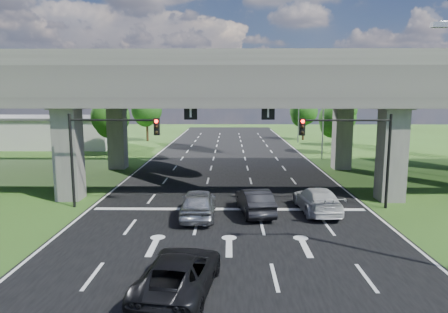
{
  "coord_description": "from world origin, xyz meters",
  "views": [
    {
      "loc": [
        0.01,
        -20.84,
        7.09
      ],
      "look_at": [
        -0.38,
        7.58,
        2.77
      ],
      "focal_mm": 32.0,
      "sensor_mm": 36.0,
      "label": 1
    }
  ],
  "objects_px": {
    "signal_left": "(105,143)",
    "streetlight_beyond": "(296,104)",
    "car_white": "(317,200)",
    "car_dark": "(255,201)",
    "car_silver": "(198,203)",
    "car_trailing": "(179,273)",
    "streetlight_far": "(320,107)",
    "signal_right": "(355,143)"
  },
  "relations": [
    {
      "from": "signal_right",
      "to": "car_white",
      "type": "relative_size",
      "value": 1.15
    },
    {
      "from": "signal_right",
      "to": "streetlight_far",
      "type": "height_order",
      "value": "streetlight_far"
    },
    {
      "from": "streetlight_far",
      "to": "car_dark",
      "type": "height_order",
      "value": "streetlight_far"
    },
    {
      "from": "signal_right",
      "to": "car_silver",
      "type": "bearing_deg",
      "value": -167.49
    },
    {
      "from": "signal_left",
      "to": "car_silver",
      "type": "bearing_deg",
      "value": -19.51
    },
    {
      "from": "streetlight_far",
      "to": "car_silver",
      "type": "height_order",
      "value": "streetlight_far"
    },
    {
      "from": "car_silver",
      "to": "car_trailing",
      "type": "relative_size",
      "value": 0.94
    },
    {
      "from": "signal_right",
      "to": "car_trailing",
      "type": "distance_m",
      "value": 15.18
    },
    {
      "from": "car_dark",
      "to": "car_white",
      "type": "relative_size",
      "value": 0.9
    },
    {
      "from": "signal_left",
      "to": "car_silver",
      "type": "xyz_separation_m",
      "value": [
        6.02,
        -2.13,
        -3.31
      ]
    },
    {
      "from": "car_dark",
      "to": "car_white",
      "type": "height_order",
      "value": "car_dark"
    },
    {
      "from": "car_silver",
      "to": "car_white",
      "type": "relative_size",
      "value": 0.95
    },
    {
      "from": "streetlight_beyond",
      "to": "streetlight_far",
      "type": "bearing_deg",
      "value": -90.0
    },
    {
      "from": "car_dark",
      "to": "car_trailing",
      "type": "distance_m",
      "value": 10.41
    },
    {
      "from": "signal_right",
      "to": "streetlight_beyond",
      "type": "distance_m",
      "value": 36.17
    },
    {
      "from": "signal_right",
      "to": "car_trailing",
      "type": "xyz_separation_m",
      "value": [
        -9.62,
        -11.23,
        -3.43
      ]
    },
    {
      "from": "car_silver",
      "to": "signal_right",
      "type": "bearing_deg",
      "value": -167.85
    },
    {
      "from": "car_white",
      "to": "streetlight_far",
      "type": "bearing_deg",
      "value": -105.95
    },
    {
      "from": "signal_right",
      "to": "car_trailing",
      "type": "bearing_deg",
      "value": -130.6
    },
    {
      "from": "car_white",
      "to": "car_trailing",
      "type": "xyz_separation_m",
      "value": [
        -7.2,
        -10.28,
        -0.02
      ]
    },
    {
      "from": "streetlight_far",
      "to": "car_trailing",
      "type": "relative_size",
      "value": 1.9
    },
    {
      "from": "signal_left",
      "to": "streetlight_far",
      "type": "distance_m",
      "value": 26.95
    },
    {
      "from": "streetlight_beyond",
      "to": "signal_left",
      "type": "bearing_deg",
      "value": -116.43
    },
    {
      "from": "signal_right",
      "to": "signal_left",
      "type": "xyz_separation_m",
      "value": [
        -15.65,
        0.0,
        0.0
      ]
    },
    {
      "from": "streetlight_beyond",
      "to": "car_white",
      "type": "xyz_separation_m",
      "value": [
        -4.7,
        -37.0,
        -5.06
      ]
    },
    {
      "from": "signal_right",
      "to": "streetlight_beyond",
      "type": "relative_size",
      "value": 0.6
    },
    {
      "from": "streetlight_far",
      "to": "car_dark",
      "type": "bearing_deg",
      "value": -111.74
    },
    {
      "from": "signal_right",
      "to": "car_silver",
      "type": "distance_m",
      "value": 10.4
    },
    {
      "from": "streetlight_far",
      "to": "streetlight_beyond",
      "type": "height_order",
      "value": "same"
    },
    {
      "from": "car_dark",
      "to": "car_white",
      "type": "xyz_separation_m",
      "value": [
        3.85,
        0.42,
        -0.02
      ]
    },
    {
      "from": "signal_right",
      "to": "car_dark",
      "type": "relative_size",
      "value": 1.28
    },
    {
      "from": "signal_left",
      "to": "streetlight_beyond",
      "type": "distance_m",
      "value": 40.3
    },
    {
      "from": "signal_left",
      "to": "streetlight_beyond",
      "type": "bearing_deg",
      "value": 63.57
    },
    {
      "from": "signal_left",
      "to": "car_silver",
      "type": "distance_m",
      "value": 7.2
    },
    {
      "from": "car_silver",
      "to": "car_dark",
      "type": "bearing_deg",
      "value": -167.43
    },
    {
      "from": "signal_left",
      "to": "car_trailing",
      "type": "distance_m",
      "value": 13.19
    },
    {
      "from": "signal_right",
      "to": "streetlight_far",
      "type": "xyz_separation_m",
      "value": [
        2.27,
        20.06,
        1.66
      ]
    },
    {
      "from": "car_trailing",
      "to": "car_dark",
      "type": "bearing_deg",
      "value": -100.97
    },
    {
      "from": "streetlight_beyond",
      "to": "car_white",
      "type": "relative_size",
      "value": 1.92
    },
    {
      "from": "car_trailing",
      "to": "car_white",
      "type": "bearing_deg",
      "value": -117.19
    },
    {
      "from": "car_white",
      "to": "car_dark",
      "type": "bearing_deg",
      "value": 2.93
    },
    {
      "from": "streetlight_beyond",
      "to": "car_trailing",
      "type": "xyz_separation_m",
      "value": [
        -11.89,
        -47.28,
        -5.09
      ]
    }
  ]
}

